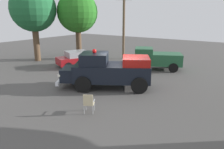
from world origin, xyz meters
The scene contains 10 objects.
ground_plane centered at (0.00, 0.00, 0.00)m, with size 60.00×60.00×0.00m, color #514F4C.
vintage_fire_truck centered at (-0.69, 0.75, 1.20)m, with size 4.91×6.22×2.59m.
classic_hot_rod centered at (2.88, 6.53, 0.75)m, with size 4.73×3.55×1.46m.
parked_pickup centered at (5.65, 0.34, 0.99)m, with size 3.74×5.10×1.90m.
lawn_chair_near_truck centered at (3.59, 0.32, 0.59)m, with size 0.52×0.54×1.02m.
lawn_chair_by_car centered at (-4.45, -0.72, 0.59)m, with size 0.67×0.67×1.02m.
spectator_seated centered at (3.46, 0.32, 0.70)m, with size 0.55×0.41×1.29m.
oak_tree_right centered at (5.50, 9.12, 4.91)m, with size 4.27×4.27×7.10m.
oak_tree_distant centered at (2.17, 11.95, 5.23)m, with size 4.54×4.54×7.55m.
utility_pole centered at (8.15, 5.01, 3.55)m, with size 1.12×1.43×6.82m.
Camera 1 is at (-11.91, -7.23, 4.75)m, focal length 34.64 mm.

